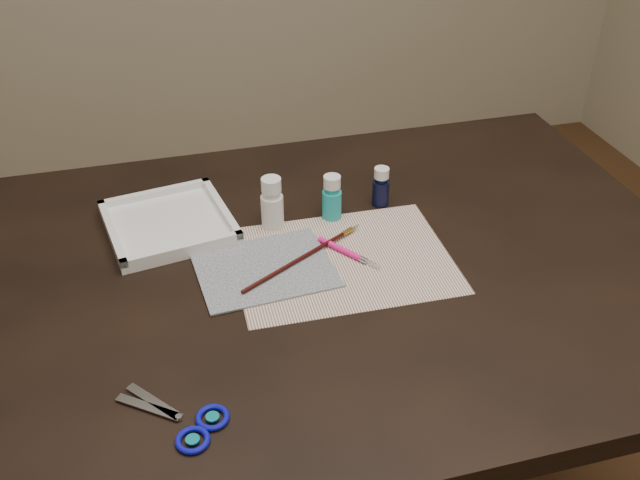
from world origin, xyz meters
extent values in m
cube|color=black|center=(0.00, 0.00, 0.38)|extent=(1.30, 0.90, 0.75)
cube|color=silver|center=(0.04, 0.00, 0.75)|extent=(0.37, 0.28, 0.00)
cube|color=black|center=(-0.09, 0.01, 0.75)|extent=(0.23, 0.19, 0.00)
cylinder|color=white|center=(-0.05, 0.13, 0.80)|extent=(0.05, 0.05, 0.10)
cylinder|color=#1EA8AC|center=(0.06, 0.14, 0.79)|extent=(0.05, 0.05, 0.09)
cylinder|color=black|center=(0.16, 0.16, 0.79)|extent=(0.04, 0.04, 0.08)
cube|color=white|center=(-0.23, 0.18, 0.76)|extent=(0.24, 0.24, 0.03)
camera|label=1|loc=(-0.25, -0.93, 1.46)|focal=40.00mm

